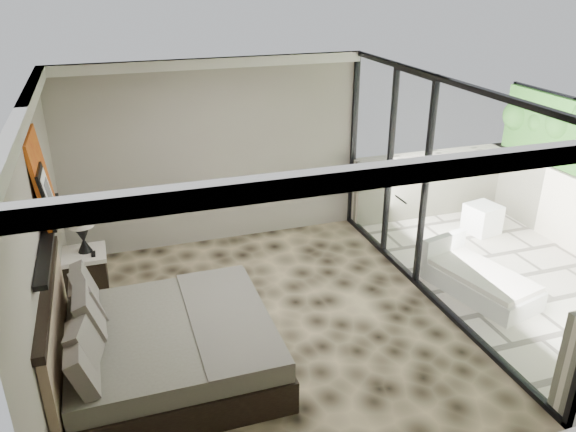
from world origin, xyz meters
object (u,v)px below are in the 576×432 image
object	(u,v)px
table_lamp	(81,226)
ottoman	(482,219)
bed	(161,346)
lounger	(478,280)
nightstand	(86,268)

from	to	relation	value
table_lamp	ottoman	bearing A→B (deg)	-2.09
bed	lounger	distance (m)	4.16
ottoman	nightstand	bearing A→B (deg)	178.11
table_lamp	ottoman	distance (m)	6.09
lounger	ottoman	bearing A→B (deg)	39.06
lounger	nightstand	bearing A→B (deg)	146.66
table_lamp	ottoman	size ratio (longest dim) A/B	1.25
nightstand	table_lamp	distance (m)	0.61
lounger	table_lamp	bearing A→B (deg)	146.33
bed	nightstand	distance (m)	2.25
nightstand	lounger	distance (m)	5.20
bed	table_lamp	world-z (taller)	bed
table_lamp	nightstand	bearing A→B (deg)	-147.88
nightstand	lounger	bearing A→B (deg)	-40.97
table_lamp	ottoman	world-z (taller)	table_lamp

